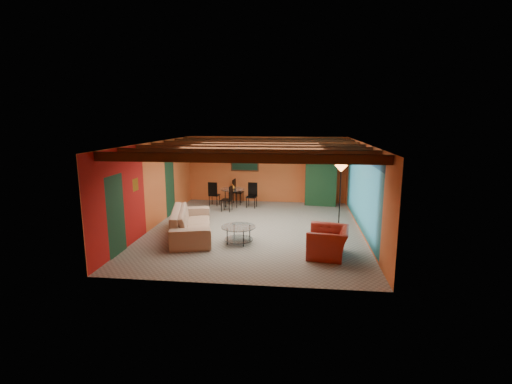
# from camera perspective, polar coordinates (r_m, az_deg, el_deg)

# --- Properties ---
(room) EXTENTS (6.52, 8.01, 2.71)m
(room) POSITION_cam_1_polar(r_m,az_deg,el_deg) (11.40, -0.05, 5.89)
(room) COLOR gray
(room) RESTS_ON ground
(sofa) EXTENTS (1.76, 2.98, 0.82)m
(sofa) POSITION_cam_1_polar(r_m,az_deg,el_deg) (11.13, -9.87, -4.64)
(sofa) COLOR #9B7A64
(sofa) RESTS_ON ground
(armchair) EXTENTS (1.14, 1.26, 0.73)m
(armchair) POSITION_cam_1_polar(r_m,az_deg,el_deg) (9.60, 11.00, -7.53)
(armchair) COLOR maroon
(armchair) RESTS_ON ground
(coffee_table) EXTENTS (1.15, 1.15, 0.49)m
(coffee_table) POSITION_cam_1_polar(r_m,az_deg,el_deg) (10.41, -2.68, -6.54)
(coffee_table) COLOR silver
(coffee_table) RESTS_ON ground
(dining_table) EXTENTS (2.10, 2.10, 0.97)m
(dining_table) POSITION_cam_1_polar(r_m,az_deg,el_deg) (14.65, -3.59, -0.36)
(dining_table) COLOR silver
(dining_table) RESTS_ON ground
(armoire) EXTENTS (1.23, 0.70, 2.06)m
(armoire) POSITION_cam_1_polar(r_m,az_deg,el_deg) (15.08, 9.87, 1.94)
(armoire) COLOR brown
(armoire) RESTS_ON ground
(floor_lamp) EXTENTS (0.51, 0.51, 1.98)m
(floor_lamp) POSITION_cam_1_polar(r_m,az_deg,el_deg) (12.19, 12.75, -0.55)
(floor_lamp) COLOR black
(floor_lamp) RESTS_ON ground
(ceiling_fan) EXTENTS (1.50, 1.50, 0.44)m
(ceiling_fan) POSITION_cam_1_polar(r_m,az_deg,el_deg) (11.29, -0.12, 5.84)
(ceiling_fan) COLOR #472614
(ceiling_fan) RESTS_ON ceiling
(painting) EXTENTS (1.05, 0.03, 0.65)m
(painting) POSITION_cam_1_polar(r_m,az_deg,el_deg) (15.39, -1.75, 4.60)
(painting) COLOR black
(painting) RESTS_ON wall_back
(potted_plant) EXTENTS (0.47, 0.41, 0.50)m
(potted_plant) POSITION_cam_1_polar(r_m,az_deg,el_deg) (14.93, 10.03, 6.80)
(potted_plant) COLOR #26661E
(potted_plant) RESTS_ON armoire
(vase) EXTENTS (0.17, 0.17, 0.18)m
(vase) POSITION_cam_1_polar(r_m,az_deg,el_deg) (14.54, -3.62, 1.87)
(vase) COLOR orange
(vase) RESTS_ON dining_table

